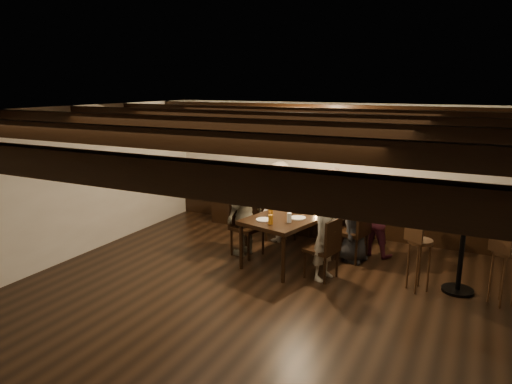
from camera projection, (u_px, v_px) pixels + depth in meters
The scene contains 27 objects.
room at pixel (290, 188), 7.44m from camera, with size 7.00×7.00×7.00m.
dining_table at pixel (299, 216), 7.20m from camera, with size 1.34×2.16×0.75m.
chair_left_near at pixel (280, 224), 8.07m from camera, with size 0.54×0.54×0.98m.
chair_left_far at pixel (246, 237), 7.40m from camera, with size 0.54×0.54×0.98m.
chair_right_near at pixel (353, 242), 7.18m from camera, with size 0.53×0.53×0.96m.
chair_right_far at pixel (322, 260), 6.51m from camera, with size 0.49×0.49×0.90m.
person_bench_left at pixel (287, 200), 8.45m from camera, with size 0.61×0.40×1.24m, color #28282B.
person_bench_centre at pixel (333, 204), 7.99m from camera, with size 0.48×0.32×1.33m, color gray.
person_bench_right at pixel (377, 220), 7.33m from camera, with size 0.58×0.45×1.19m, color #581E2D.
person_left_near at pixel (279, 202), 8.00m from camera, with size 0.92×0.53×1.42m, color gray.
person_left_far at pixel (245, 216), 7.34m from camera, with size 0.77×0.32×1.31m, color gray.
person_right_near at pixel (356, 221), 7.07m from camera, with size 0.64×0.42×1.31m, color black.
person_right_far at pixel (325, 235), 6.40m from camera, with size 0.47×0.31×1.30m, color #AAA290.
pint_a at pixel (309, 197), 7.87m from camera, with size 0.07×0.07×0.14m, color #BF7219.
pint_b at pixel (334, 202), 7.50m from camera, with size 0.07×0.07×0.14m, color #BF7219.
pint_c at pixel (288, 203), 7.43m from camera, with size 0.07×0.07×0.14m, color #BF7219.
pint_d at pixel (323, 208), 7.13m from camera, with size 0.07×0.07×0.14m, color silver.
pint_e at pixel (271, 211), 6.97m from camera, with size 0.07×0.07×0.14m, color #BF7219.
pint_f at pixel (289, 218), 6.63m from camera, with size 0.07×0.07×0.14m, color silver.
pint_g at pixel (271, 220), 6.54m from camera, with size 0.07×0.07×0.14m, color #BF7219.
plate_near at pixel (264, 220), 6.75m from camera, with size 0.24×0.24×0.01m, color white.
plate_far at pixel (298, 218), 6.85m from camera, with size 0.24×0.24×0.01m, color white.
condiment_caddy at pixel (298, 209), 7.13m from camera, with size 0.15×0.10×0.12m, color black.
candle at pixel (316, 208), 7.33m from camera, with size 0.05×0.05×0.05m, color beige.
high_top_table at pixel (462, 245), 5.98m from camera, with size 0.56×0.56×1.00m.
bar_stool_left at pixel (418, 264), 6.09m from camera, with size 0.37×0.37×1.02m.
bar_stool_right at pixel (503, 276), 5.69m from camera, with size 0.37×0.37×1.02m.
Camera 1 is at (2.47, -4.52, 2.71)m, focal length 32.00 mm.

